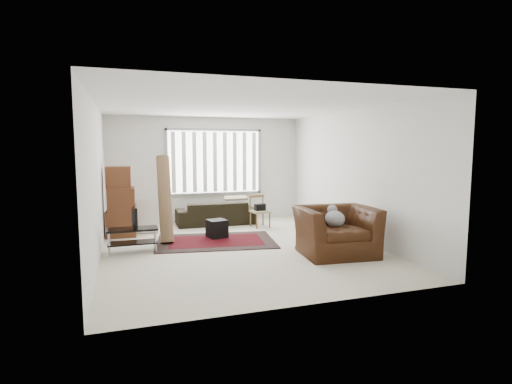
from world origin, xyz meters
TOP-DOWN VIEW (x-y plane):
  - room at (0.03, 0.51)m, footprint 6.00×6.02m
  - persian_rug at (-0.31, 0.59)m, footprint 2.58×1.92m
  - tv_stand at (-1.95, 0.27)m, footprint 0.90×0.41m
  - tv at (-1.95, 0.27)m, footprint 0.09×0.73m
  - subwoofer at (-0.21, 0.93)m, footprint 0.45×0.45m
  - moving_boxes at (-2.15, 1.77)m, footprint 0.64×0.59m
  - white_flatpack at (-1.64, 1.97)m, footprint 0.61×0.30m
  - rolled_rug at (-1.28, 0.94)m, footprint 0.27×0.76m
  - sofa at (0.10, 2.45)m, footprint 1.96×0.86m
  - side_chair at (1.04, 1.78)m, footprint 0.46×0.46m
  - armchair at (1.54, -1.03)m, footprint 1.43×1.28m

SIDE VIEW (x-z plane):
  - persian_rug at x=-0.31m, z-range 0.00..0.02m
  - subwoofer at x=-0.21m, z-range 0.02..0.40m
  - tv_stand at x=-1.95m, z-range 0.10..0.55m
  - white_flatpack at x=-1.64m, z-range 0.00..0.75m
  - sofa at x=0.10m, z-range 0.00..0.75m
  - side_chair at x=1.04m, z-range 0.04..0.81m
  - armchair at x=1.54m, z-range 0.00..0.99m
  - tv at x=-1.95m, z-range 0.45..0.87m
  - moving_boxes at x=-2.15m, z-range -0.05..1.47m
  - rolled_rug at x=-1.28m, z-range 0.00..1.78m
  - room at x=0.03m, z-range 0.40..3.11m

